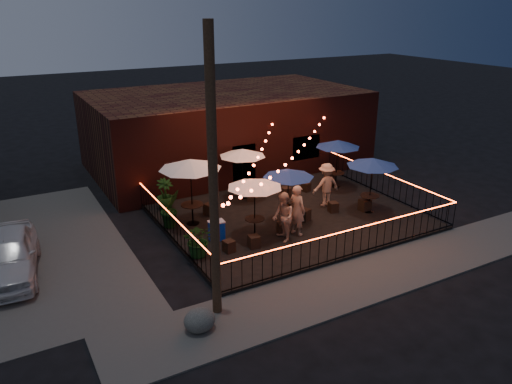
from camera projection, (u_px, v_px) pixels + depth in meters
The scene contains 36 objects.
ground at pixel (318, 238), 18.92m from camera, with size 110.00×110.00×0.00m, color black.
patio at pixel (290, 217), 20.53m from camera, with size 10.00×8.00×0.15m, color black.
sidewalk at pixel (376, 275), 16.26m from camera, with size 18.00×2.50×0.05m, color #494743.
brick_building at pixel (226, 129), 26.85m from camera, with size 14.00×8.00×4.00m.
utility_pole at pixel (213, 181), 12.94m from camera, with size 0.26×0.26×8.00m, color #322014.
fence_front at pixel (353, 243), 17.05m from camera, with size 10.00×0.04×1.04m.
fence_left at pixel (174, 229), 18.06m from camera, with size 0.04×8.00×1.04m.
fence_right at pixel (383, 184), 22.59m from camera, with size 0.04×8.00×1.04m.
festoon_lights at pixel (273, 166), 18.97m from camera, with size 10.02×8.72×1.32m.
cafe_table_0 at pixel (255, 184), 18.02m from camera, with size 2.25×2.25×2.26m.
cafe_table_1 at pixel (190, 165), 18.91m from camera, with size 2.88×2.88×2.67m.
cafe_table_2 at pixel (289, 174), 19.24m from camera, with size 2.56×2.56×2.21m.
cafe_table_3 at pixel (242, 153), 21.72m from camera, with size 2.15×2.15×2.26m.
cafe_table_4 at pixel (373, 163), 20.19m from camera, with size 2.38×2.38×2.34m.
cafe_table_5 at pixel (338, 144), 23.04m from camera, with size 2.72×2.72×2.28m.
bistro_chair_0 at pixel (229, 246), 17.47m from camera, with size 0.36×0.36×0.42m, color black.
bistro_chair_1 at pixel (254, 242), 17.77m from camera, with size 0.38×0.38×0.45m, color black.
bistro_chair_2 at pixel (172, 218), 19.80m from camera, with size 0.35×0.35×0.41m, color black.
bistro_chair_3 at pixel (210, 209), 20.54m from camera, with size 0.40×0.40×0.48m, color black.
bistro_chair_4 at pixel (283, 228), 18.83m from camera, with size 0.39×0.39×0.46m, color black.
bistro_chair_5 at pixel (304, 215), 20.00m from camera, with size 0.40×0.40×0.47m, color black.
bistro_chair_6 at pixel (251, 196), 22.01m from camera, with size 0.34×0.34×0.40m, color black.
bistro_chair_7 at pixel (286, 192), 22.40m from camera, with size 0.39×0.39×0.46m, color black.
bistro_chair_8 at pixel (333, 207), 20.82m from camera, with size 0.36×0.36×0.43m, color black.
bistro_chair_9 at pixel (365, 205), 20.96m from camera, with size 0.41×0.41×0.49m, color black.
bistro_chair_10 at pixel (306, 187), 23.13m from camera, with size 0.35×0.35×0.42m, color black.
bistro_chair_11 at pixel (329, 179), 24.09m from camera, with size 0.41×0.41×0.49m, color black.
patron_a at pixel (297, 210), 18.55m from camera, with size 0.71×0.47×1.96m, color #D6B68A.
patron_b at pixel (283, 217), 18.05m from camera, with size 0.90×0.70×1.85m, color tan.
patron_c at pixel (326, 185), 21.22m from camera, with size 1.22×0.70×1.89m, color tan.
potted_shrub_a at pixel (199, 240), 17.05m from camera, with size 1.10×0.95×1.22m, color #133C14.
potted_shrub_b at pixel (171, 208), 19.30m from camera, with size 0.82×0.66×1.49m, color #1C3D13.
potted_shrub_c at pixel (165, 194), 21.02m from camera, with size 0.73×0.73×1.30m, color #123C13.
cooler at pixel (217, 230), 18.28m from camera, with size 0.60×0.45×0.75m.
boulder at pixel (200, 320), 13.41m from camera, with size 0.89×0.75×0.69m, color #40403C.
car_white at pixel (8, 255), 16.05m from camera, with size 1.75×4.35×1.48m, color silver.
Camera 1 is at (-10.33, -13.81, 8.32)m, focal length 35.00 mm.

